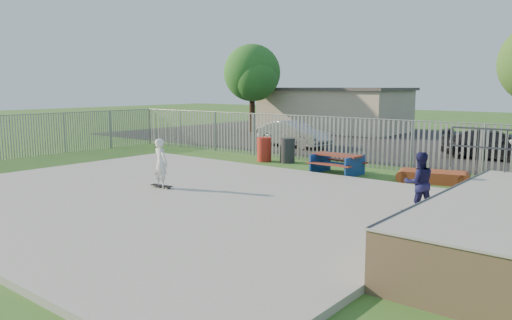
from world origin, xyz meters
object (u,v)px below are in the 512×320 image
Objects in this scene: car_dark at (493,145)px; skater_white at (161,163)px; tree_left at (252,73)px; trash_bin_grey at (287,150)px; picnic_table at (337,164)px; skater_navy at (419,183)px; trash_bin_red at (264,149)px; car_silver at (294,134)px; funbox at (433,177)px.

skater_white is (-6.17, -14.12, 0.25)m from car_dark.
trash_bin_grey is at bearing -44.59° from tree_left.
picnic_table is 18.44m from tree_left.
picnic_table is 8.56m from car_dark.
skater_navy is at bearing -40.80° from picnic_table.
picnic_table is 6.87m from skater_white.
trash_bin_grey reaches higher than picnic_table.
car_dark is at bearing -12.54° from tree_left.
skater_navy reaches higher than trash_bin_red.
picnic_table is at bearing 152.04° from car_dark.
trash_bin_grey is 15.38m from tree_left.
car_silver is at bearing -69.28° from skater_white.
picnic_table is 1.20× the size of skater_navy.
car_silver reaches higher than funbox.
car_dark is 12.27m from skater_navy.
trash_bin_red is 0.24× the size of car_dark.
car_dark is (6.69, 6.63, 0.13)m from trash_bin_grey.
funbox is at bearing -32.65° from tree_left.
tree_left is (-13.77, 11.64, 3.84)m from picnic_table.
car_dark reaches higher than funbox.
skater_white is at bearing -157.25° from car_silver.
car_silver is (-6.15, 5.96, 0.33)m from picnic_table.
skater_white is (1.55, -7.18, 0.39)m from trash_bin_red.
skater_white reaches higher than trash_bin_grey.
trash_bin_grey is 7.52m from skater_white.
trash_bin_red is 0.99× the size of trash_bin_grey.
funbox is at bearing 12.19° from picnic_table.
skater_white is (-6.02, -6.97, 0.72)m from funbox.
funbox is 0.49× the size of car_dark.
skater_white is (-7.45, -1.92, 0.00)m from skater_navy.
trash_bin_red is at bearing 162.43° from funbox.
trash_bin_grey is at bearing -81.36° from skater_white.
picnic_table is 0.30× the size of tree_left.
tree_left is 4.08× the size of skater_white.
car_dark is at bearing -108.93° from skater_white.
skater_navy reaches higher than funbox.
trash_bin_grey is 0.70× the size of skater_navy.
tree_left is 21.41m from skater_white.
trash_bin_red is 14.91m from tree_left.
skater_navy is (1.43, -5.05, 0.72)m from funbox.
skater_white reaches higher than car_dark.
car_dark is (9.71, 1.83, -0.05)m from car_silver.
trash_bin_red is at bearing 128.49° from car_dark.
tree_left is at bearing 59.98° from car_silver.
car_silver is 0.95× the size of car_dark.
skater_navy is at bearing -160.87° from skater_white.
trash_bin_red is (-4.17, 0.85, 0.14)m from picnic_table.
trash_bin_grey reaches higher than funbox.
car_silver is 10.13m from tree_left.
skater_navy is at bearing -40.78° from tree_left.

